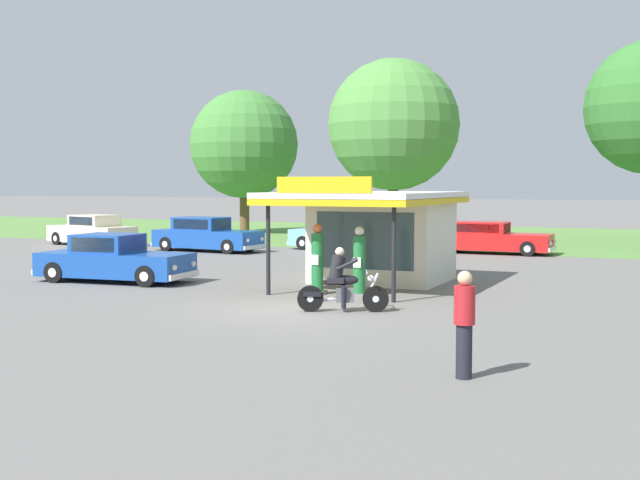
{
  "coord_description": "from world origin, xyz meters",
  "views": [
    {
      "loc": [
        8.86,
        -18.58,
        3.11
      ],
      "look_at": [
        -1.34,
        4.56,
        1.4
      ],
      "focal_mm": 46.63,
      "sensor_mm": 36.0,
      "label": 1
    }
  ],
  "objects_px": {
    "gas_pump_offside": "(359,265)",
    "bystander_standing_back_lot": "(464,322)",
    "motorcycle_with_rider": "(341,285)",
    "featured_classic_sedan": "(114,260)",
    "parked_car_back_row_centre": "(489,239)",
    "parked_car_back_row_centre_left": "(344,235)",
    "parked_car_back_row_centre_right": "(92,231)",
    "parked_car_second_row_spare": "(206,236)",
    "gas_pump_nearside": "(317,262)"
  },
  "relations": [
    {
      "from": "gas_pump_nearside",
      "to": "bystander_standing_back_lot",
      "type": "bearing_deg",
      "value": -53.04
    },
    {
      "from": "featured_classic_sedan",
      "to": "bystander_standing_back_lot",
      "type": "height_order",
      "value": "bystander_standing_back_lot"
    },
    {
      "from": "parked_car_back_row_centre_right",
      "to": "parked_car_back_row_centre",
      "type": "bearing_deg",
      "value": 9.22
    },
    {
      "from": "gas_pump_offside",
      "to": "parked_car_back_row_centre",
      "type": "height_order",
      "value": "gas_pump_offside"
    },
    {
      "from": "parked_car_back_row_centre",
      "to": "parked_car_back_row_centre_left",
      "type": "distance_m",
      "value": 6.69
    },
    {
      "from": "featured_classic_sedan",
      "to": "parked_car_second_row_spare",
      "type": "xyz_separation_m",
      "value": [
        -3.64,
        11.49,
        0.04
      ]
    },
    {
      "from": "featured_classic_sedan",
      "to": "parked_car_second_row_spare",
      "type": "bearing_deg",
      "value": 107.58
    },
    {
      "from": "featured_classic_sedan",
      "to": "parked_car_back_row_centre_left",
      "type": "distance_m",
      "value": 14.78
    },
    {
      "from": "motorcycle_with_rider",
      "to": "featured_classic_sedan",
      "type": "xyz_separation_m",
      "value": [
        -9.0,
        2.85,
        0.02
      ]
    },
    {
      "from": "gas_pump_nearside",
      "to": "parked_car_back_row_centre",
      "type": "xyz_separation_m",
      "value": [
        1.42,
        15.69,
        -0.25
      ]
    },
    {
      "from": "gas_pump_offside",
      "to": "parked_car_second_row_spare",
      "type": "relative_size",
      "value": 0.36
    },
    {
      "from": "parked_car_back_row_centre_left",
      "to": "parked_car_second_row_spare",
      "type": "bearing_deg",
      "value": -150.52
    },
    {
      "from": "gas_pump_nearside",
      "to": "motorcycle_with_rider",
      "type": "xyz_separation_m",
      "value": [
        1.84,
        -2.71,
        -0.26
      ]
    },
    {
      "from": "gas_pump_offside",
      "to": "bystander_standing_back_lot",
      "type": "bearing_deg",
      "value": -59.02
    },
    {
      "from": "bystander_standing_back_lot",
      "to": "motorcycle_with_rider",
      "type": "bearing_deg",
      "value": 128.19
    },
    {
      "from": "gas_pump_offside",
      "to": "motorcycle_with_rider",
      "type": "distance_m",
      "value": 2.78
    },
    {
      "from": "motorcycle_with_rider",
      "to": "parked_car_second_row_spare",
      "type": "bearing_deg",
      "value": 131.41
    },
    {
      "from": "parked_car_second_row_spare",
      "to": "parked_car_back_row_centre_right",
      "type": "relative_size",
      "value": 1.01
    },
    {
      "from": "gas_pump_nearside",
      "to": "parked_car_back_row_centre_right",
      "type": "bearing_deg",
      "value": 145.29
    },
    {
      "from": "bystander_standing_back_lot",
      "to": "gas_pump_offside",
      "type": "bearing_deg",
      "value": 120.98
    },
    {
      "from": "parked_car_second_row_spare",
      "to": "parked_car_back_row_centre",
      "type": "distance_m",
      "value": 12.88
    },
    {
      "from": "parked_car_back_row_centre",
      "to": "bystander_standing_back_lot",
      "type": "xyz_separation_m",
      "value": [
        4.86,
        -24.03,
        0.26
      ]
    },
    {
      "from": "featured_classic_sedan",
      "to": "bystander_standing_back_lot",
      "type": "distance_m",
      "value": 15.89
    },
    {
      "from": "parked_car_back_row_centre_left",
      "to": "gas_pump_offside",
      "type": "bearing_deg",
      "value": -66.35
    },
    {
      "from": "parked_car_back_row_centre_right",
      "to": "bystander_standing_back_lot",
      "type": "height_order",
      "value": "bystander_standing_back_lot"
    },
    {
      "from": "parked_car_back_row_centre_right",
      "to": "parked_car_back_row_centre_left",
      "type": "height_order",
      "value": "parked_car_back_row_centre_left"
    },
    {
      "from": "gas_pump_nearside",
      "to": "bystander_standing_back_lot",
      "type": "distance_m",
      "value": 10.43
    },
    {
      "from": "parked_car_second_row_spare",
      "to": "parked_car_back_row_centre",
      "type": "height_order",
      "value": "parked_car_second_row_spare"
    },
    {
      "from": "parked_car_second_row_spare",
      "to": "parked_car_back_row_centre",
      "type": "bearing_deg",
      "value": 18.39
    },
    {
      "from": "parked_car_back_row_centre",
      "to": "bystander_standing_back_lot",
      "type": "height_order",
      "value": "bystander_standing_back_lot"
    },
    {
      "from": "motorcycle_with_rider",
      "to": "featured_classic_sedan",
      "type": "relative_size",
      "value": 0.41
    },
    {
      "from": "parked_car_back_row_centre",
      "to": "featured_classic_sedan",
      "type": "bearing_deg",
      "value": -118.89
    },
    {
      "from": "gas_pump_nearside",
      "to": "parked_car_second_row_spare",
      "type": "bearing_deg",
      "value": 132.88
    },
    {
      "from": "parked_car_second_row_spare",
      "to": "parked_car_back_row_centre_left",
      "type": "relative_size",
      "value": 0.99
    },
    {
      "from": "gas_pump_offside",
      "to": "motorcycle_with_rider",
      "type": "height_order",
      "value": "gas_pump_offside"
    },
    {
      "from": "motorcycle_with_rider",
      "to": "parked_car_back_row_centre_right",
      "type": "bearing_deg",
      "value": 142.61
    },
    {
      "from": "featured_classic_sedan",
      "to": "bystander_standing_back_lot",
      "type": "bearing_deg",
      "value": -32.27
    },
    {
      "from": "featured_classic_sedan",
      "to": "parked_car_back_row_centre_right",
      "type": "distance_m",
      "value": 16.51
    },
    {
      "from": "parked_car_back_row_centre_left",
      "to": "bystander_standing_back_lot",
      "type": "bearing_deg",
      "value": -63.59
    },
    {
      "from": "parked_car_back_row_centre",
      "to": "parked_car_back_row_centre_right",
      "type": "relative_size",
      "value": 1.03
    },
    {
      "from": "gas_pump_nearside",
      "to": "gas_pump_offside",
      "type": "xyz_separation_m",
      "value": [
        1.27,
        -0.0,
        -0.02
      ]
    },
    {
      "from": "gas_pump_nearside",
      "to": "parked_car_second_row_spare",
      "type": "height_order",
      "value": "gas_pump_nearside"
    },
    {
      "from": "gas_pump_nearside",
      "to": "motorcycle_with_rider",
      "type": "distance_m",
      "value": 3.28
    },
    {
      "from": "featured_classic_sedan",
      "to": "parked_car_back_row_centre_left",
      "type": "height_order",
      "value": "parked_car_back_row_centre_left"
    },
    {
      "from": "parked_car_back_row_centre",
      "to": "bystander_standing_back_lot",
      "type": "bearing_deg",
      "value": -78.58
    },
    {
      "from": "gas_pump_nearside",
      "to": "motorcycle_with_rider",
      "type": "height_order",
      "value": "gas_pump_nearside"
    },
    {
      "from": "parked_car_second_row_spare",
      "to": "gas_pump_offside",
      "type": "bearing_deg",
      "value": -43.94
    },
    {
      "from": "parked_car_second_row_spare",
      "to": "parked_car_back_row_centre",
      "type": "relative_size",
      "value": 0.98
    },
    {
      "from": "parked_car_second_row_spare",
      "to": "bystander_standing_back_lot",
      "type": "distance_m",
      "value": 26.28
    },
    {
      "from": "gas_pump_nearside",
      "to": "parked_car_back_row_centre",
      "type": "bearing_deg",
      "value": 84.84
    }
  ]
}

